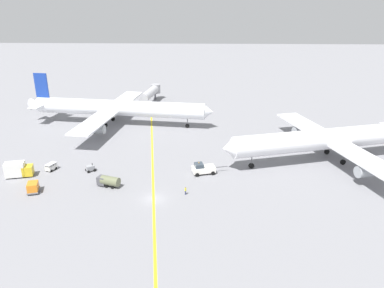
# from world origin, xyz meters

# --- Properties ---
(ground_plane) EXTENTS (600.00, 600.00, 0.00)m
(ground_plane) POSITION_xyz_m (0.00, 0.00, 0.00)
(ground_plane) COLOR gray
(taxiway_stripe) EXTENTS (18.25, 118.75, 0.01)m
(taxiway_stripe) POSITION_xyz_m (-1.47, 10.00, 0.00)
(taxiway_stripe) COLOR yellow
(taxiway_stripe) RESTS_ON ground
(airliner_at_gate_left) EXTENTS (60.47, 50.28, 15.82)m
(airliner_at_gate_left) POSITION_xyz_m (-17.88, 47.82, 5.38)
(airliner_at_gate_left) COLOR white
(airliner_at_gate_left) RESTS_ON ground
(airliner_being_pushed) EXTENTS (52.04, 48.52, 17.09)m
(airliner_being_pushed) POSITION_xyz_m (40.03, 20.98, 5.56)
(airliner_being_pushed) COLOR silver
(airliner_being_pushed) RESTS_ON ground
(pushback_tug) EXTENTS (8.41, 4.06, 2.91)m
(pushback_tug) POSITION_xyz_m (9.80, 12.15, 1.23)
(pushback_tug) COLOR white
(pushback_tug) RESTS_ON ground
(gse_baggage_cart_trailing) EXTENTS (2.43, 3.11, 1.71)m
(gse_baggage_cart_trailing) POSITION_xyz_m (-25.76, 12.55, 0.86)
(gse_baggage_cart_trailing) COLOR silver
(gse_baggage_cart_trailing) RESTS_ON ground
(gse_container_dolly_flat) EXTENTS (3.02, 3.69, 2.15)m
(gse_container_dolly_flat) POSITION_xyz_m (-25.21, 1.81, 1.17)
(gse_container_dolly_flat) COLOR slate
(gse_container_dolly_flat) RESTS_ON ground
(gse_gpu_cart_small) EXTENTS (2.64, 2.54, 1.90)m
(gse_gpu_cart_small) POSITION_xyz_m (-16.41, 12.36, 0.79)
(gse_gpu_cart_small) COLOR gray
(gse_gpu_cart_small) RESTS_ON ground
(gse_catering_truck_tall) EXTENTS (6.26, 3.80, 3.50)m
(gse_catering_truck_tall) POSITION_xyz_m (-31.62, 8.91, 1.76)
(gse_catering_truck_tall) COLOR gold
(gse_catering_truck_tall) RESTS_ON ground
(gse_fuel_bowser_stubby) EXTENTS (5.24, 3.28, 2.40)m
(gse_fuel_bowser_stubby) POSITION_xyz_m (-10.30, 4.96, 1.33)
(gse_fuel_bowser_stubby) COLOR #666B4C
(gse_fuel_bowser_stubby) RESTS_ON ground
(ground_crew_marshaller_foreground) EXTENTS (0.36, 0.50, 1.73)m
(ground_crew_marshaller_foreground) POSITION_xyz_m (6.34, 2.02, 0.91)
(ground_crew_marshaller_foreground) COLOR #2D3351
(ground_crew_marshaller_foreground) RESTS_ON ground
(jet_bridge) EXTENTS (5.72, 18.45, 6.04)m
(jet_bridge) POSITION_xyz_m (-11.00, 75.56, 4.26)
(jet_bridge) COLOR #B7B7BC
(jet_bridge) RESTS_ON ground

